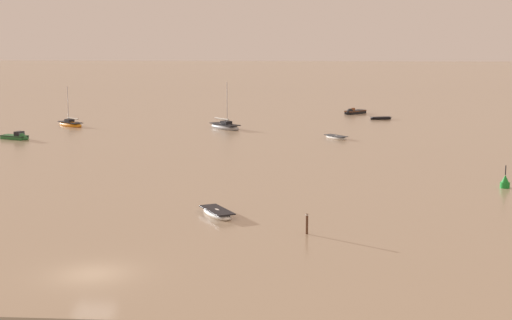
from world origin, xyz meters
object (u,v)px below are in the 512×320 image
(motorboat_moored_0, at_px, (353,113))
(rowboat_moored_3, at_px, (217,213))
(sailboat_moored_0, at_px, (225,127))
(sailboat_moored_1, at_px, (71,124))
(rowboat_moored_2, at_px, (336,137))
(rowboat_moored_4, at_px, (381,118))
(channel_buoy, at_px, (505,183))
(mooring_post_right, at_px, (307,224))
(motorboat_moored_1, at_px, (18,138))

(motorboat_moored_0, distance_m, rowboat_moored_3, 82.14)
(sailboat_moored_0, relative_size, sailboat_moored_1, 1.16)
(rowboat_moored_2, distance_m, rowboat_moored_4, 26.78)
(rowboat_moored_2, bearing_deg, rowboat_moored_4, 122.61)
(motorboat_moored_0, xyz_separation_m, channel_buoy, (10.44, -67.83, 0.22))
(sailboat_moored_1, bearing_deg, motorboat_moored_0, -113.33)
(motorboat_moored_0, relative_size, rowboat_moored_4, 1.23)
(rowboat_moored_2, bearing_deg, channel_buoy, -15.59)
(rowboat_moored_4, height_order, channel_buoy, channel_buoy)
(sailboat_moored_1, height_order, rowboat_moored_4, sailboat_moored_1)
(channel_buoy, distance_m, mooring_post_right, 25.81)
(rowboat_moored_2, height_order, rowboat_moored_4, rowboat_moored_2)
(motorboat_moored_0, bearing_deg, rowboat_moored_4, 66.51)
(motorboat_moored_1, bearing_deg, rowboat_moored_3, -30.62)
(sailboat_moored_1, bearing_deg, motorboat_moored_1, 122.81)
(rowboat_moored_2, distance_m, mooring_post_right, 51.88)
(sailboat_moored_1, height_order, rowboat_moored_2, sailboat_moored_1)
(rowboat_moored_3, bearing_deg, motorboat_moored_0, 139.60)
(motorboat_moored_0, height_order, rowboat_moored_3, motorboat_moored_0)
(mooring_post_right, bearing_deg, channel_buoy, 44.63)
(motorboat_moored_0, xyz_separation_m, rowboat_moored_4, (4.25, -8.79, -0.07))
(sailboat_moored_1, xyz_separation_m, rowboat_moored_4, (49.81, 13.37, -0.12))
(motorboat_moored_0, height_order, motorboat_moored_1, motorboat_moored_1)
(motorboat_moored_0, xyz_separation_m, rowboat_moored_2, (-4.17, -34.22, -0.07))
(motorboat_moored_0, xyz_separation_m, mooring_post_right, (-7.93, -85.96, 0.47))
(rowboat_moored_3, bearing_deg, motorboat_moored_1, -172.29)
(rowboat_moored_3, bearing_deg, mooring_post_right, 23.94)
(motorboat_moored_1, relative_size, mooring_post_right, 2.83)
(motorboat_moored_1, distance_m, rowboat_moored_3, 53.72)
(rowboat_moored_3, height_order, rowboat_moored_4, rowboat_moored_3)
(sailboat_moored_0, distance_m, rowboat_moored_3, 57.09)
(rowboat_moored_2, height_order, rowboat_moored_3, rowboat_moored_3)
(motorboat_moored_0, height_order, rowboat_moored_4, motorboat_moored_0)
(motorboat_moored_0, bearing_deg, motorboat_moored_1, -10.68)
(mooring_post_right, bearing_deg, rowboat_moored_3, 143.79)
(sailboat_moored_1, distance_m, motorboat_moored_0, 50.66)
(sailboat_moored_0, bearing_deg, rowboat_moored_3, -35.33)
(sailboat_moored_1, distance_m, rowboat_moored_3, 66.07)
(motorboat_moored_1, xyz_separation_m, rowboat_moored_4, (52.03, 29.37, -0.09))
(sailboat_moored_1, distance_m, rowboat_moored_2, 43.11)
(sailboat_moored_0, distance_m, motorboat_moored_1, 30.50)
(sailboat_moored_0, bearing_deg, motorboat_moored_0, 97.93)
(rowboat_moored_2, bearing_deg, sailboat_moored_0, -160.76)
(motorboat_moored_1, height_order, channel_buoy, channel_buoy)
(rowboat_moored_3, distance_m, mooring_post_right, 8.83)
(rowboat_moored_4, relative_size, mooring_post_right, 2.44)
(motorboat_moored_1, height_order, rowboat_moored_4, motorboat_moored_1)
(sailboat_moored_0, distance_m, rowboat_moored_4, 29.28)
(sailboat_moored_0, height_order, motorboat_moored_0, sailboat_moored_0)
(sailboat_moored_0, relative_size, motorboat_moored_0, 1.53)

